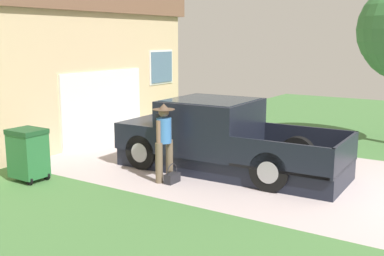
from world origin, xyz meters
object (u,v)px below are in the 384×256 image
object	(u,v)px
person_with_hat	(164,137)
handbag	(172,177)
wheeled_trash_bin	(28,153)
pickup_truck	(214,139)

from	to	relation	value
person_with_hat	handbag	bearing A→B (deg)	-96.58
wheeled_trash_bin	person_with_hat	bearing A→B (deg)	-57.09
pickup_truck	wheeled_trash_bin	bearing A→B (deg)	133.94
handbag	pickup_truck	bearing A→B (deg)	-7.93
pickup_truck	wheeled_trash_bin	xyz separation A→B (m)	(-2.91, 2.81, -0.11)
pickup_truck	wheeled_trash_bin	size ratio (longest dim) A/B	4.66
pickup_truck	handbag	world-z (taller)	pickup_truck
pickup_truck	handbag	size ratio (longest dim) A/B	12.44
handbag	wheeled_trash_bin	world-z (taller)	wheeled_trash_bin
pickup_truck	person_with_hat	size ratio (longest dim) A/B	3.14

